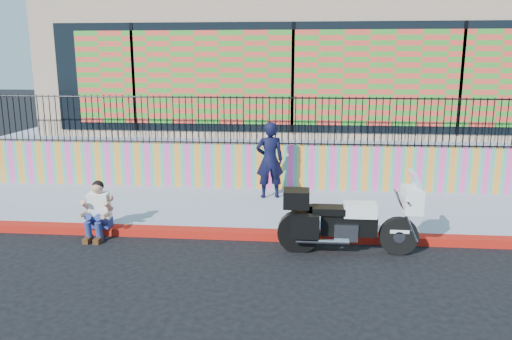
# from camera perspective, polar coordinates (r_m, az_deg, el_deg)

# --- Properties ---
(ground) EXTENTS (90.00, 90.00, 0.00)m
(ground) POSITION_cam_1_polar(r_m,az_deg,el_deg) (9.53, 3.45, -7.90)
(ground) COLOR black
(ground) RESTS_ON ground
(red_curb) EXTENTS (16.00, 0.30, 0.15)m
(red_curb) POSITION_cam_1_polar(r_m,az_deg,el_deg) (9.50, 3.45, -7.48)
(red_curb) COLOR #B3200C
(red_curb) RESTS_ON ground
(sidewalk) EXTENTS (16.00, 3.00, 0.15)m
(sidewalk) POSITION_cam_1_polar(r_m,az_deg,el_deg) (11.06, 3.73, -4.56)
(sidewalk) COLOR #8D94AA
(sidewalk) RESTS_ON ground
(mural_wall) EXTENTS (16.00, 0.20, 1.10)m
(mural_wall) POSITION_cam_1_polar(r_m,az_deg,el_deg) (12.46, 3.98, 0.35)
(mural_wall) COLOR #FF43A2
(mural_wall) RESTS_ON sidewalk
(metal_fence) EXTENTS (15.80, 0.04, 1.20)m
(metal_fence) POSITION_cam_1_polar(r_m,az_deg,el_deg) (12.27, 4.06, 5.61)
(metal_fence) COLOR black
(metal_fence) RESTS_ON mural_wall
(elevated_platform) EXTENTS (16.00, 10.00, 1.25)m
(elevated_platform) POSITION_cam_1_polar(r_m,az_deg,el_deg) (17.49, 4.37, 3.63)
(elevated_platform) COLOR #8D94AA
(elevated_platform) RESTS_ON ground
(storefront_building) EXTENTS (14.00, 8.06, 4.00)m
(storefront_building) POSITION_cam_1_polar(r_m,az_deg,el_deg) (17.06, 4.50, 12.26)
(storefront_building) COLOR #A1826B
(storefront_building) RESTS_ON elevated_platform
(police_motorcycle) EXTENTS (2.39, 0.79, 1.49)m
(police_motorcycle) POSITION_cam_1_polar(r_m,az_deg,el_deg) (8.83, 10.26, -5.48)
(police_motorcycle) COLOR black
(police_motorcycle) RESTS_ON ground
(police_officer) EXTENTS (0.73, 0.56, 1.78)m
(police_officer) POSITION_cam_1_polar(r_m,az_deg,el_deg) (11.56, 1.57, 1.15)
(police_officer) COLOR black
(police_officer) RESTS_ON sidewalk
(seated_man) EXTENTS (0.54, 0.71, 1.06)m
(seated_man) POSITION_cam_1_polar(r_m,az_deg,el_deg) (9.91, -17.72, -4.94)
(seated_man) COLOR navy
(seated_man) RESTS_ON ground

